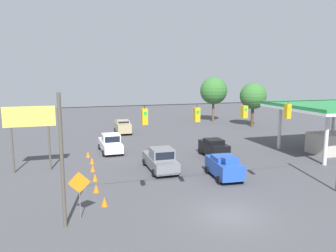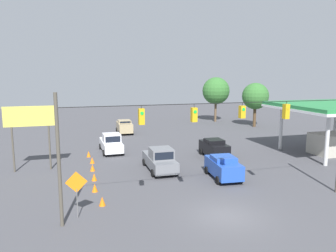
{
  "view_description": "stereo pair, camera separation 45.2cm",
  "coord_description": "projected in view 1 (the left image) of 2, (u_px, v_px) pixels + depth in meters",
  "views": [
    {
      "loc": [
        8.97,
        16.62,
        8.43
      ],
      "look_at": [
        -0.13,
        -12.85,
        3.48
      ],
      "focal_mm": 35.0,
      "sensor_mm": 36.0,
      "label": 1
    },
    {
      "loc": [
        8.54,
        16.75,
        8.43
      ],
      "look_at": [
        -0.13,
        -12.85,
        3.48
      ],
      "focal_mm": 35.0,
      "sensor_mm": 36.0,
      "label": 2
    }
  ],
  "objects": [
    {
      "name": "traffic_cone_farthest",
      "position": [
        88.0,
        154.0,
        33.31
      ],
      "size": [
        0.42,
        0.42,
        0.6
      ],
      "primitive_type": "cone",
      "color": "orange",
      "rests_on": "ground_plane"
    },
    {
      "name": "sedan_black_oncoming_far",
      "position": [
        214.0,
        147.0,
        33.43
      ],
      "size": [
        2.09,
        4.04,
        1.83
      ],
      "color": "black",
      "rests_on": "ground_plane"
    },
    {
      "name": "traffic_cone_fifth",
      "position": [
        92.0,
        161.0,
        30.91
      ],
      "size": [
        0.42,
        0.42,
        0.6
      ],
      "primitive_type": "cone",
      "color": "orange",
      "rests_on": "ground_plane"
    },
    {
      "name": "gas_station",
      "position": [
        331.0,
        117.0,
        34.29
      ],
      "size": [
        10.7,
        10.04,
        5.36
      ],
      "color": "#288442",
      "rests_on": "ground_plane"
    },
    {
      "name": "traffic_cone_second",
      "position": [
        96.0,
        188.0,
        23.48
      ],
      "size": [
        0.42,
        0.42,
        0.6
      ],
      "primitive_type": "cone",
      "color": "orange",
      "rests_on": "ground_plane"
    },
    {
      "name": "traffic_cone_fourth",
      "position": [
        93.0,
        168.0,
        28.47
      ],
      "size": [
        0.42,
        0.42,
        0.6
      ],
      "primitive_type": "cone",
      "color": "orange",
      "rests_on": "ground_plane"
    },
    {
      "name": "pickup_truck_white_withflow_far",
      "position": [
        111.0,
        144.0,
        35.26
      ],
      "size": [
        2.27,
        5.11,
        2.12
      ],
      "color": "silver",
      "rests_on": "ground_plane"
    },
    {
      "name": "tree_horizon_left",
      "position": [
        253.0,
        96.0,
        51.97
      ],
      "size": [
        4.18,
        4.18,
        7.0
      ],
      "color": "#4C3823",
      "rests_on": "ground_plane"
    },
    {
      "name": "traffic_cone_third",
      "position": [
        95.0,
        177.0,
        25.92
      ],
      "size": [
        0.42,
        0.42,
        0.6
      ],
      "primitive_type": "cone",
      "color": "orange",
      "rests_on": "ground_plane"
    },
    {
      "name": "sedan_blue_crossing_near",
      "position": [
        224.0,
        166.0,
        26.58
      ],
      "size": [
        2.37,
        4.31,
        1.84
      ],
      "color": "#234CB2",
      "rests_on": "ground_plane"
    },
    {
      "name": "work_zone_sign",
      "position": [
        79.0,
        186.0,
        18.93
      ],
      "size": [
        1.27,
        0.06,
        2.84
      ],
      "color": "slate",
      "rests_on": "ground_plane"
    },
    {
      "name": "ground_plane",
      "position": [
        229.0,
        216.0,
        19.63
      ],
      "size": [
        140.0,
        140.0,
        0.0
      ],
      "primitive_type": "plane",
      "color": "#47474C"
    },
    {
      "name": "overhead_signal_span",
      "position": [
        221.0,
        134.0,
        20.22
      ],
      "size": [
        18.98,
        0.38,
        7.46
      ],
      "color": "#4C473D",
      "rests_on": "ground_plane"
    },
    {
      "name": "tree_horizon_right",
      "position": [
        214.0,
        91.0,
        57.42
      ],
      "size": [
        4.74,
        4.74,
        7.81
      ],
      "color": "brown",
      "rests_on": "ground_plane"
    },
    {
      "name": "sedan_tan_withflow_deep",
      "position": [
        123.0,
        127.0,
        46.4
      ],
      "size": [
        2.17,
        4.22,
        1.91
      ],
      "color": "tan",
      "rests_on": "ground_plane"
    },
    {
      "name": "roadside_billboard",
      "position": [
        30.0,
        123.0,
        27.9
      ],
      "size": [
        4.23,
        0.16,
        5.68
      ],
      "color": "#4C473D",
      "rests_on": "ground_plane"
    },
    {
      "name": "pickup_truck_grey_withflow_mid",
      "position": [
        160.0,
        160.0,
        28.61
      ],
      "size": [
        2.27,
        5.4,
        2.12
      ],
      "color": "slate",
      "rests_on": "ground_plane"
    },
    {
      "name": "traffic_cone_nearest",
      "position": [
        104.0,
        202.0,
        21.02
      ],
      "size": [
        0.42,
        0.42,
        0.6
      ],
      "primitive_type": "cone",
      "color": "orange",
      "rests_on": "ground_plane"
    }
  ]
}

